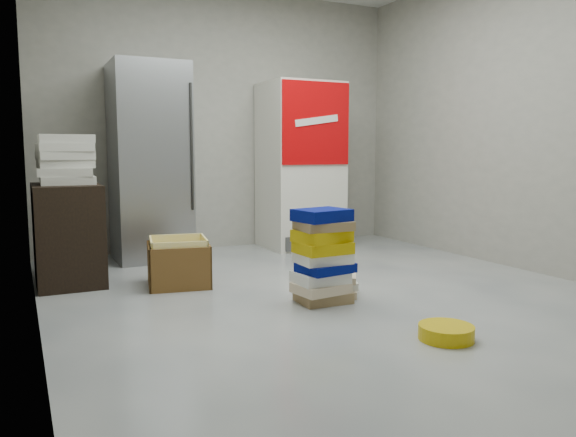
# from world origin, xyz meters

# --- Properties ---
(ground) EXTENTS (5.00, 5.00, 0.00)m
(ground) POSITION_xyz_m (0.00, 0.00, 0.00)
(ground) COLOR #B2B1AD
(ground) RESTS_ON ground
(room_shell) EXTENTS (4.04, 5.04, 2.82)m
(room_shell) POSITION_xyz_m (0.00, 0.00, 1.80)
(room_shell) COLOR #9E998E
(room_shell) RESTS_ON ground
(steel_fridge) EXTENTS (0.70, 0.72, 1.90)m
(steel_fridge) POSITION_xyz_m (-0.90, 2.13, 0.95)
(steel_fridge) COLOR #97999E
(steel_fridge) RESTS_ON ground
(coke_cooler) EXTENTS (0.80, 0.73, 1.80)m
(coke_cooler) POSITION_xyz_m (0.75, 2.12, 0.90)
(coke_cooler) COLOR silver
(coke_cooler) RESTS_ON ground
(wood_shelf) EXTENTS (0.50, 0.80, 0.80)m
(wood_shelf) POSITION_xyz_m (-1.73, 1.40, 0.40)
(wood_shelf) COLOR black
(wood_shelf) RESTS_ON ground
(supply_box_stack) EXTENTS (0.43, 0.44, 0.39)m
(supply_box_stack) POSITION_xyz_m (-1.72, 1.40, 0.99)
(supply_box_stack) COLOR beige
(supply_box_stack) RESTS_ON wood_shelf
(phonebook_stack_main) EXTENTS (0.42, 0.35, 0.66)m
(phonebook_stack_main) POSITION_xyz_m (-0.18, -0.04, 0.33)
(phonebook_stack_main) COLOR olive
(phonebook_stack_main) RESTS_ON ground
(phonebook_stack_side) EXTENTS (0.45, 0.42, 0.16)m
(phonebook_stack_side) POSITION_xyz_m (-0.01, 0.12, 0.08)
(phonebook_stack_side) COLOR beige
(phonebook_stack_side) RESTS_ON ground
(cardboard_box) EXTENTS (0.55, 0.55, 0.38)m
(cardboard_box) POSITION_xyz_m (-0.95, 0.91, 0.16)
(cardboard_box) COLOR yellow
(cardboard_box) RESTS_ON ground
(bucket_lid) EXTENTS (0.38, 0.38, 0.08)m
(bucket_lid) POSITION_xyz_m (0.07, -1.03, 0.04)
(bucket_lid) COLOR #D4B009
(bucket_lid) RESTS_ON ground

